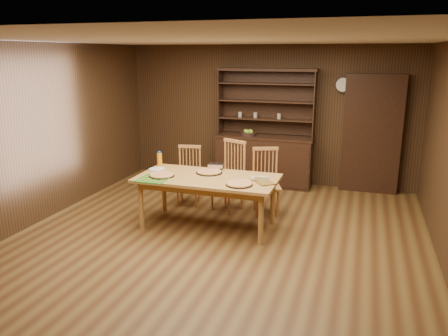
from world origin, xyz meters
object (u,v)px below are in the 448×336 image
(dining_table, at_px, (208,182))
(chair_right, at_px, (266,179))
(chair_center, at_px, (231,173))
(juice_bottle, at_px, (160,159))
(china_hutch, at_px, (264,154))
(chair_left, at_px, (189,173))

(dining_table, bearing_deg, chair_right, 52.65)
(chair_center, bearing_deg, juice_bottle, -132.05)
(china_hutch, xyz_separation_m, chair_right, (0.37, -1.48, -0.05))
(chair_center, bearing_deg, chair_right, 22.70)
(dining_table, bearing_deg, chair_center, 84.80)
(dining_table, xyz_separation_m, chair_left, (-0.66, 0.89, -0.16))
(china_hutch, height_order, dining_table, china_hutch)
(china_hutch, relative_size, chair_center, 1.95)
(dining_table, distance_m, chair_center, 0.86)
(dining_table, xyz_separation_m, chair_right, (0.65, 0.85, -0.13))
(chair_left, height_order, juice_bottle, juice_bottle)
(chair_left, xyz_separation_m, chair_center, (0.73, -0.04, 0.08))
(china_hutch, height_order, chair_left, china_hutch)
(dining_table, bearing_deg, juice_bottle, 157.89)
(chair_right, relative_size, juice_bottle, 4.57)
(chair_center, height_order, chair_right, chair_center)
(juice_bottle, bearing_deg, chair_right, 16.78)
(china_hutch, xyz_separation_m, juice_bottle, (-1.21, -1.96, 0.26))
(dining_table, height_order, chair_center, chair_center)
(chair_left, distance_m, chair_center, 0.74)
(chair_center, distance_m, chair_right, 0.58)
(chair_center, relative_size, chair_right, 1.08)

